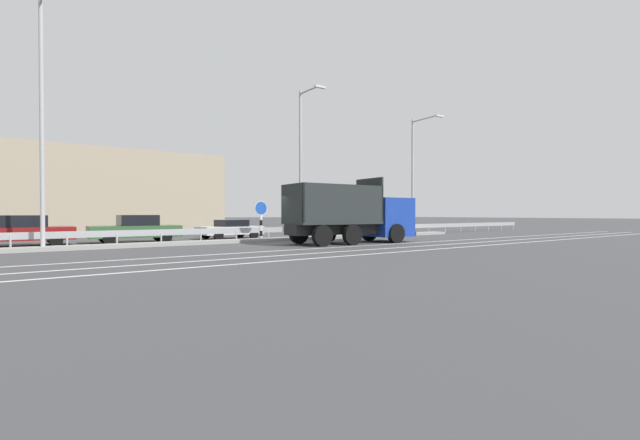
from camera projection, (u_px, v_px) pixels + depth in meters
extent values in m
plane|color=#424244|center=(279.00, 243.00, 22.91)|extent=(320.00, 320.00, 0.00)
cube|color=silver|center=(373.00, 245.00, 21.64)|extent=(57.84, 0.16, 0.01)
cube|color=silver|center=(401.00, 247.00, 20.12)|extent=(57.84, 0.16, 0.01)
cube|color=silver|center=(427.00, 250.00, 18.84)|extent=(57.84, 0.16, 0.01)
cube|color=gray|center=(261.00, 240.00, 24.50)|extent=(31.81, 1.10, 0.18)
cube|color=#9EA0A5|center=(253.00, 230.00, 25.35)|extent=(57.84, 0.04, 0.32)
cylinder|color=#ADADB2|center=(10.00, 243.00, 18.48)|extent=(0.09, 0.09, 0.62)
cylinder|color=#ADADB2|center=(67.00, 242.00, 19.73)|extent=(0.09, 0.09, 0.62)
cylinder|color=#ADADB2|center=(117.00, 240.00, 20.98)|extent=(0.09, 0.09, 0.62)
cylinder|color=#ADADB2|center=(161.00, 238.00, 22.23)|extent=(0.09, 0.09, 0.62)
cylinder|color=#ADADB2|center=(201.00, 237.00, 23.48)|extent=(0.09, 0.09, 0.62)
cylinder|color=#ADADB2|center=(236.00, 236.00, 24.73)|extent=(0.09, 0.09, 0.62)
cylinder|color=#ADADB2|center=(268.00, 235.00, 25.98)|extent=(0.09, 0.09, 0.62)
cylinder|color=#ADADB2|center=(298.00, 234.00, 27.24)|extent=(0.09, 0.09, 0.62)
cylinder|color=#ADADB2|center=(324.00, 233.00, 28.49)|extent=(0.09, 0.09, 0.62)
cylinder|color=#ADADB2|center=(349.00, 232.00, 29.74)|extent=(0.09, 0.09, 0.62)
cylinder|color=#ADADB2|center=(371.00, 231.00, 30.99)|extent=(0.09, 0.09, 0.62)
cylinder|color=#ADADB2|center=(392.00, 231.00, 32.24)|extent=(0.09, 0.09, 0.62)
cylinder|color=#ADADB2|center=(411.00, 230.00, 33.49)|extent=(0.09, 0.09, 0.62)
cylinder|color=#ADADB2|center=(429.00, 230.00, 34.74)|extent=(0.09, 0.09, 0.62)
cylinder|color=#ADADB2|center=(445.00, 229.00, 35.99)|extent=(0.09, 0.09, 0.62)
cylinder|color=#ADADB2|center=(460.00, 229.00, 37.25)|extent=(0.09, 0.09, 0.62)
cylinder|color=#ADADB2|center=(475.00, 228.00, 38.50)|extent=(0.09, 0.09, 0.62)
cylinder|color=#ADADB2|center=(488.00, 228.00, 39.75)|extent=(0.09, 0.09, 0.62)
cylinder|color=#ADADB2|center=(501.00, 227.00, 41.00)|extent=(0.09, 0.09, 0.62)
cylinder|color=#ADADB2|center=(513.00, 227.00, 42.25)|extent=(0.09, 0.09, 0.62)
cube|color=#19389E|center=(386.00, 217.00, 24.46)|extent=(2.36, 2.50, 2.17)
cube|color=black|center=(401.00, 211.00, 25.05)|extent=(0.16, 2.03, 0.82)
cube|color=black|center=(401.00, 233.00, 25.09)|extent=(0.25, 2.31, 0.24)
cube|color=black|center=(333.00, 229.00, 22.49)|extent=(5.24, 1.64, 0.53)
cube|color=#232828|center=(333.00, 223.00, 22.48)|extent=(5.10, 2.59, 0.12)
cube|color=#232828|center=(322.00, 204.00, 23.38)|extent=(4.95, 0.43, 1.91)
cube|color=#232828|center=(345.00, 203.00, 21.56)|extent=(4.95, 0.43, 1.91)
cube|color=#232828|center=(369.00, 200.00, 23.77)|extent=(0.25, 2.27, 2.39)
cube|color=#232828|center=(293.00, 203.00, 21.17)|extent=(0.25, 2.27, 1.91)
cylinder|color=black|center=(369.00, 232.00, 25.27)|extent=(1.06, 0.39, 1.04)
cylinder|color=black|center=(396.00, 233.00, 23.31)|extent=(1.06, 0.39, 1.04)
cylinder|color=black|center=(327.00, 233.00, 23.68)|extent=(1.06, 0.39, 1.04)
cylinder|color=black|center=(352.00, 235.00, 21.72)|extent=(1.06, 0.39, 1.04)
cylinder|color=black|center=(299.00, 234.00, 22.71)|extent=(1.06, 0.39, 1.04)
cylinder|color=black|center=(322.00, 236.00, 20.76)|extent=(1.06, 0.39, 1.04)
cylinder|color=white|center=(261.00, 239.00, 24.49)|extent=(0.16, 0.16, 0.31)
cylinder|color=black|center=(261.00, 233.00, 24.48)|extent=(0.16, 0.16, 0.31)
cylinder|color=white|center=(261.00, 228.00, 24.48)|extent=(0.16, 0.16, 0.31)
cylinder|color=black|center=(261.00, 223.00, 24.47)|extent=(0.16, 0.16, 0.31)
cylinder|color=white|center=(261.00, 217.00, 24.47)|extent=(0.16, 0.16, 0.31)
cylinder|color=#1E4CB2|center=(261.00, 208.00, 24.46)|extent=(0.74, 0.03, 0.74)
cylinder|color=white|center=(261.00, 208.00, 24.46)|extent=(0.80, 0.02, 0.80)
cylinder|color=#ADADB2|center=(42.00, 126.00, 18.35)|extent=(0.18, 0.18, 10.75)
cylinder|color=#ADADB2|center=(300.00, 166.00, 25.93)|extent=(0.18, 0.18, 9.02)
cylinder|color=#ADADB2|center=(310.00, 90.00, 25.03)|extent=(0.14, 2.05, 0.10)
cube|color=silver|center=(320.00, 87.00, 24.20)|extent=(0.70, 0.21, 0.12)
cylinder|color=#ADADB2|center=(413.00, 178.00, 31.77)|extent=(0.18, 0.18, 8.59)
cylinder|color=#ADADB2|center=(425.00, 118.00, 30.61)|extent=(0.32, 2.59, 0.10)
cube|color=silver|center=(439.00, 116.00, 29.51)|extent=(0.71, 0.26, 0.12)
cube|color=maroon|center=(20.00, 234.00, 20.89)|extent=(4.62, 1.97, 0.64)
cube|color=black|center=(23.00, 221.00, 20.97)|extent=(1.95, 1.72, 0.58)
cylinder|color=black|center=(56.00, 240.00, 21.01)|extent=(0.60, 0.20, 0.60)
cylinder|color=black|center=(53.00, 238.00, 22.49)|extent=(0.60, 0.20, 0.60)
cube|color=#335B33|center=(135.00, 231.00, 23.63)|extent=(4.70, 2.08, 0.64)
cube|color=black|center=(138.00, 220.00, 23.70)|extent=(2.01, 1.76, 0.59)
cylinder|color=black|center=(109.00, 239.00, 22.06)|extent=(0.61, 0.22, 0.60)
cylinder|color=black|center=(104.00, 237.00, 23.58)|extent=(0.61, 0.22, 0.60)
cylinder|color=black|center=(166.00, 237.00, 23.68)|extent=(0.61, 0.22, 0.60)
cylinder|color=black|center=(158.00, 236.00, 25.20)|extent=(0.61, 0.22, 0.60)
cube|color=silver|center=(230.00, 230.00, 27.15)|extent=(4.00, 2.10, 0.49)
cube|color=black|center=(231.00, 223.00, 27.21)|extent=(1.72, 1.77, 0.42)
cylinder|color=black|center=(218.00, 235.00, 25.68)|extent=(0.61, 0.23, 0.60)
cylinder|color=black|center=(206.00, 234.00, 27.10)|extent=(0.61, 0.23, 0.60)
cylinder|color=black|center=(254.00, 234.00, 27.20)|extent=(0.61, 0.23, 0.60)
cylinder|color=black|center=(240.00, 233.00, 28.62)|extent=(0.61, 0.23, 0.60)
cube|color=tan|center=(55.00, 193.00, 32.94)|extent=(22.94, 11.29, 6.34)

